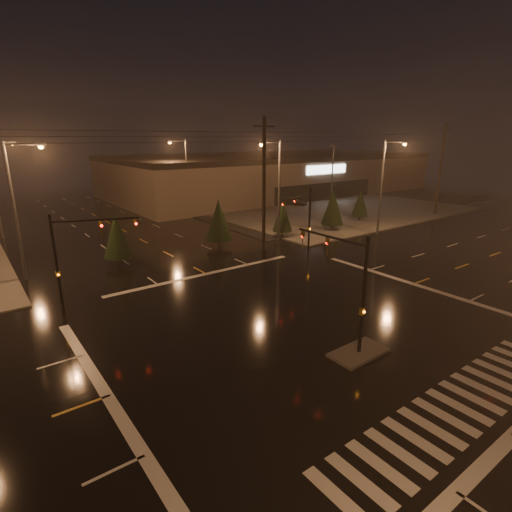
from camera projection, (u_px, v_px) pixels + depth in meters
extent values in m
plane|color=black|center=(303.00, 325.00, 22.76)|extent=(140.00, 140.00, 0.00)
cube|color=#4D4B45|center=(312.00, 205.00, 62.98)|extent=(36.00, 36.00, 0.12)
cube|color=#4D4B45|center=(359.00, 353.00, 19.66)|extent=(3.00, 1.60, 0.15)
cube|color=beige|center=(459.00, 406.00, 15.84)|extent=(15.00, 2.60, 0.01)
cube|color=beige|center=(206.00, 274.00, 31.21)|extent=(16.00, 0.50, 0.01)
cube|color=black|center=(343.00, 203.00, 64.31)|extent=(50.00, 24.00, 0.08)
cube|color=brown|center=(273.00, 174.00, 77.16)|extent=(60.00, 28.00, 7.00)
cube|color=black|center=(273.00, 156.00, 76.21)|extent=(60.20, 28.20, 0.80)
cube|color=white|center=(327.00, 169.00, 65.83)|extent=(9.00, 0.20, 1.40)
cube|color=black|center=(325.00, 191.00, 66.90)|extent=(22.00, 0.15, 2.80)
cylinder|color=black|center=(363.00, 298.00, 18.83)|extent=(0.18, 0.18, 6.00)
cylinder|color=black|center=(331.00, 237.00, 19.84)|extent=(0.12, 4.50, 0.12)
imported|color=#594707|center=(303.00, 231.00, 21.42)|extent=(0.16, 0.20, 1.00)
cube|color=#594707|center=(362.00, 311.00, 19.03)|extent=(0.25, 0.18, 0.35)
cylinder|color=black|center=(309.00, 221.00, 35.99)|extent=(0.18, 0.18, 6.00)
cylinder|color=black|center=(297.00, 197.00, 33.27)|extent=(4.74, 1.82, 0.12)
imported|color=#594707|center=(284.00, 201.00, 31.48)|extent=(0.24, 0.22, 1.00)
cube|color=#594707|center=(309.00, 229.00, 36.19)|extent=(0.25, 0.18, 0.35)
cylinder|color=black|center=(56.00, 263.00, 23.96)|extent=(0.18, 0.18, 6.00)
cylinder|color=black|center=(96.00, 220.00, 23.93)|extent=(4.74, 1.82, 0.12)
imported|color=#594707|center=(135.00, 219.00, 24.57)|extent=(0.24, 0.22, 1.00)
cube|color=#594707|center=(58.00, 274.00, 24.16)|extent=(0.25, 0.18, 0.35)
cylinder|color=#38383A|center=(15.00, 214.00, 28.58)|extent=(0.24, 0.24, 10.00)
cylinder|color=#38383A|center=(23.00, 144.00, 27.90)|extent=(2.40, 0.14, 0.14)
cube|color=#38383A|center=(40.00, 145.00, 28.54)|extent=(0.70, 0.30, 0.18)
sphere|color=#FF9A2D|center=(41.00, 147.00, 28.58)|extent=(0.32, 0.32, 0.32)
cube|color=#38383A|center=(12.00, 143.00, 40.84)|extent=(0.70, 0.30, 0.18)
sphere|color=#FF9A2D|center=(12.00, 144.00, 40.87)|extent=(0.32, 0.32, 0.32)
cylinder|color=#38383A|center=(279.00, 192.00, 40.21)|extent=(0.24, 0.24, 10.00)
cylinder|color=#38383A|center=(270.00, 142.00, 38.16)|extent=(2.40, 0.14, 0.14)
cube|color=#38383A|center=(261.00, 143.00, 37.54)|extent=(0.70, 0.30, 0.18)
sphere|color=#FF9A2D|center=(261.00, 144.00, 37.58)|extent=(0.32, 0.32, 0.32)
cylinder|color=#38383A|center=(187.00, 177.00, 55.58)|extent=(0.24, 0.24, 10.00)
cylinder|color=#38383A|center=(177.00, 141.00, 53.53)|extent=(2.40, 0.14, 0.14)
cube|color=#38383A|center=(170.00, 141.00, 52.91)|extent=(0.70, 0.30, 0.18)
sphere|color=#FF9A2D|center=(170.00, 142.00, 52.95)|extent=(0.32, 0.32, 0.32)
cylinder|color=#38383A|center=(381.00, 188.00, 42.77)|extent=(0.24, 0.24, 10.00)
cylinder|color=#38383A|center=(395.00, 142.00, 40.48)|extent=(0.14, 2.40, 0.14)
cube|color=#38383A|center=(405.00, 143.00, 39.65)|extent=(0.30, 0.70, 0.18)
sphere|color=#FF9A2D|center=(405.00, 144.00, 39.68)|extent=(0.32, 0.32, 0.32)
cylinder|color=black|center=(264.00, 186.00, 36.39)|extent=(0.32, 0.32, 12.00)
cube|color=black|center=(264.00, 126.00, 34.90)|extent=(2.20, 0.12, 0.12)
cylinder|color=black|center=(440.00, 170.00, 53.57)|extent=(0.32, 0.32, 12.00)
cube|color=black|center=(445.00, 130.00, 52.08)|extent=(2.20, 0.12, 0.12)
cylinder|color=black|center=(282.00, 234.00, 42.64)|extent=(0.18, 0.18, 0.70)
cone|color=black|center=(282.00, 216.00, 42.08)|extent=(2.09, 2.09, 3.26)
cylinder|color=black|center=(332.00, 227.00, 45.90)|extent=(0.18, 0.18, 0.70)
cone|color=black|center=(333.00, 207.00, 45.24)|extent=(2.53, 2.53, 3.95)
cylinder|color=black|center=(359.00, 218.00, 50.81)|extent=(0.18, 0.18, 0.70)
cone|color=black|center=(360.00, 203.00, 50.25)|extent=(2.07, 2.07, 3.23)
cylinder|color=black|center=(119.00, 261.00, 33.35)|extent=(0.18, 0.18, 0.70)
cone|color=black|center=(117.00, 235.00, 32.72)|extent=(2.35, 2.35, 3.67)
cylinder|color=black|center=(219.00, 243.00, 38.95)|extent=(0.18, 0.18, 0.70)
cone|color=black|center=(219.00, 219.00, 38.28)|extent=(2.55, 2.55, 3.99)
imported|color=black|center=(295.00, 201.00, 62.34)|extent=(3.17, 4.15, 1.32)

